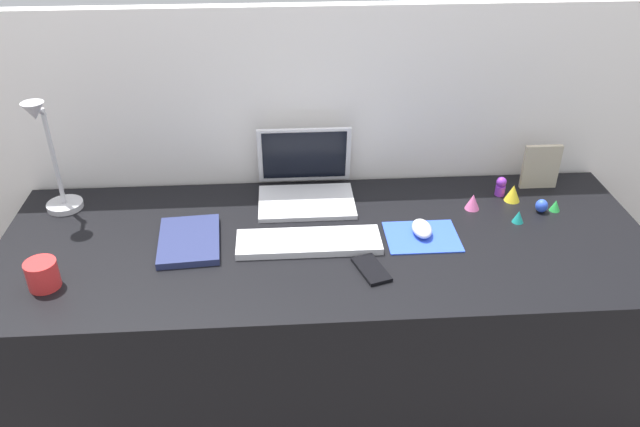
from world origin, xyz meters
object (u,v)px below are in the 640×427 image
Objects in this scene: toy_figurine_purple at (501,186)px; toy_figurine_yellow at (513,193)px; notebook_pad at (189,241)px; picture_frame at (541,167)px; toy_figurine_teal at (518,217)px; toy_figurine_blue at (542,206)px; cell_phone at (371,269)px; coffee_mug at (43,275)px; toy_figurine_pink at (473,202)px; toy_figurine_green at (555,205)px; desk_lamp at (51,160)px; keyboard at (309,242)px; mouse at (422,229)px; laptop at (305,181)px.

toy_figurine_yellow is at bearing -54.41° from toy_figurine_purple.
notebook_pad is 1.14m from picture_frame.
toy_figurine_purple is 1.67× the size of toy_figurine_teal.
toy_figurine_blue is (-0.04, -0.16, -0.05)m from picture_frame.
toy_figurine_teal is (0.47, 0.22, 0.01)m from cell_phone.
coffee_mug reaches higher than toy_figurine_pink.
cell_phone is at bearing -145.01° from picture_frame.
picture_frame is 0.16m from toy_figurine_green.
toy_figurine_yellow is (0.02, 0.13, 0.01)m from toy_figurine_teal.
toy_figurine_green is at bearing -6.30° from toy_figurine_pink.
coffee_mug is 1.38m from toy_figurine_purple.
notebook_pad is 1.00m from toy_figurine_purple.
desk_lamp is 1.52m from picture_frame.
toy_figurine_purple is at bearing 16.59° from coffee_mug.
toy_figurine_yellow reaches higher than keyboard.
toy_figurine_purple is 1.27× the size of toy_figurine_pink.
keyboard is at bearing 11.87° from coffee_mug.
cell_phone is at bearing -135.54° from mouse.
coffee_mug reaches higher than notebook_pad.
keyboard is at bearing -162.34° from toy_figurine_yellow.
desk_lamp is (-0.75, -0.05, 0.12)m from laptop.
keyboard is at bearing -9.30° from notebook_pad.
notebook_pad is at bearing -166.75° from picture_frame.
mouse is 0.64× the size of picture_frame.
laptop is at bearing 167.15° from toy_figurine_pink.
laptop reaches higher than picture_frame.
notebook_pad is at bearing -174.34° from toy_figurine_green.
mouse is 2.67× the size of toy_figurine_green.
toy_figurine_blue reaches higher than keyboard.
laptop is 0.66m from toy_figurine_yellow.
toy_figurine_blue is at bearing 10.64° from keyboard.
toy_figurine_teal is at bearing 9.32° from mouse.
laptop is at bearing 32.29° from notebook_pad.
toy_figurine_green is 0.13m from toy_figurine_yellow.
notebook_pad is 3.77× the size of toy_figurine_purple.
coffee_mug is at bearing -157.67° from notebook_pad.
laptop is 0.82m from coffee_mug.
toy_figurine_blue is at bearing -47.64° from toy_figurine_yellow.
picture_frame is at bearing 16.64° from coffee_mug.
mouse is at bearing 5.50° from keyboard.
toy_figurine_green is 0.95× the size of toy_figurine_teal.
mouse is (0.33, 0.03, 0.01)m from keyboard.
toy_figurine_blue is (1.07, 0.11, 0.01)m from notebook_pad.
toy_figurine_purple is (0.30, 0.22, 0.01)m from mouse.
toy_figurine_green reaches higher than notebook_pad.
toy_figurine_pink is at bearing -144.44° from toy_figurine_purple.
toy_figurine_green is 0.15m from toy_figurine_teal.
notebook_pad is 0.39m from coffee_mug.
desk_lamp is at bearing -177.79° from picture_frame.
keyboard is at bearing 122.09° from cell_phone.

